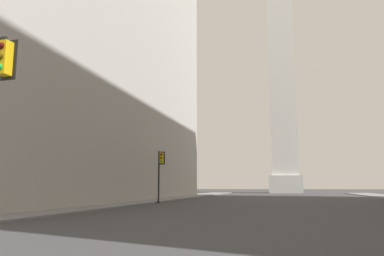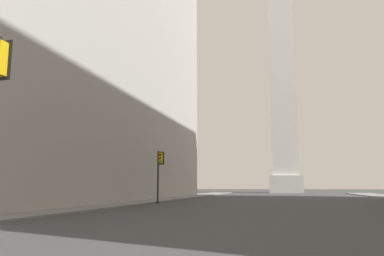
% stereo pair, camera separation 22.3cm
% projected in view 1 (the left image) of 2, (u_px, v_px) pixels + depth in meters
% --- Properties ---
extents(sidewalk_left, '(5.00, 111.36, 0.15)m').
position_uv_depth(sidewalk_left, '(131.00, 202.00, 37.92)').
color(sidewalk_left, slate).
rests_on(sidewalk_left, ground_plane).
extents(building_left, '(19.02, 59.21, 40.71)m').
position_uv_depth(building_left, '(63.00, 26.00, 44.12)').
color(building_left, '#B2AFAA').
rests_on(building_left, ground_plane).
extents(obelisk, '(7.84, 7.84, 75.11)m').
position_uv_depth(obelisk, '(281.00, 50.00, 96.80)').
color(obelisk, silver).
rests_on(obelisk, ground_plane).
extents(traffic_light_mid_left, '(0.78, 0.50, 5.26)m').
position_uv_depth(traffic_light_mid_left, '(160.00, 169.00, 38.27)').
color(traffic_light_mid_left, black).
rests_on(traffic_light_mid_left, ground_plane).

